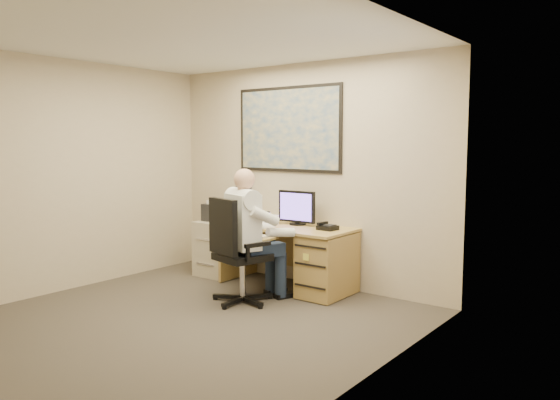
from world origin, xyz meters
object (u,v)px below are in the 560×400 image
Objects in this scene: person at (244,236)px; desk at (311,254)px; office_chair at (240,273)px; filing_cabinet at (222,242)px.

desk is at bearing 85.92° from person.
filing_cabinet is at bearing 155.14° from office_chair.
office_chair is (1.07, -0.84, -0.09)m from filing_cabinet.
filing_cabinet is at bearing 179.94° from desk.
filing_cabinet is 0.68× the size of person.
desk reaches higher than office_chair.
person is (-0.36, -0.76, 0.28)m from desk.
office_chair reaches higher than filing_cabinet.
person reaches higher than filing_cabinet.
desk is at bearing -1.16° from filing_cabinet.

